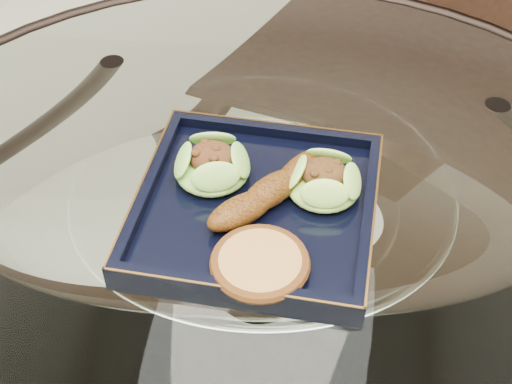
# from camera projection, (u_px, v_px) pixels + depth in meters

# --- Properties ---
(dining_table) EXTENTS (1.13, 1.13, 0.77)m
(dining_table) POSITION_uv_depth(u_px,v_px,m) (261.00, 304.00, 0.94)
(dining_table) COLOR white
(dining_table) RESTS_ON ground
(dining_chair) EXTENTS (0.56, 0.56, 1.02)m
(dining_chair) POSITION_uv_depth(u_px,v_px,m) (398.00, 91.00, 1.33)
(dining_chair) COLOR black
(dining_chair) RESTS_ON ground
(navy_plate) EXTENTS (0.27, 0.27, 0.02)m
(navy_plate) POSITION_uv_depth(u_px,v_px,m) (256.00, 211.00, 0.82)
(navy_plate) COLOR black
(navy_plate) RESTS_ON dining_table
(lettuce_wrap_left) EXTENTS (0.10, 0.10, 0.03)m
(lettuce_wrap_left) POSITION_uv_depth(u_px,v_px,m) (212.00, 167.00, 0.84)
(lettuce_wrap_left) COLOR #5AA02E
(lettuce_wrap_left) RESTS_ON navy_plate
(lettuce_wrap_right) EXTENTS (0.11, 0.11, 0.03)m
(lettuce_wrap_right) POSITION_uv_depth(u_px,v_px,m) (324.00, 183.00, 0.82)
(lettuce_wrap_right) COLOR #6EA630
(lettuce_wrap_right) RESTS_ON navy_plate
(roasted_plantain) EXTENTS (0.13, 0.16, 0.03)m
(roasted_plantain) POSITION_uv_depth(u_px,v_px,m) (272.00, 190.00, 0.81)
(roasted_plantain) COLOR #6B370B
(roasted_plantain) RESTS_ON navy_plate
(crumb_patty) EXTENTS (0.10, 0.10, 0.02)m
(crumb_patty) POSITION_uv_depth(u_px,v_px,m) (260.00, 264.00, 0.74)
(crumb_patty) COLOR #BD8E3F
(crumb_patty) RESTS_ON navy_plate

